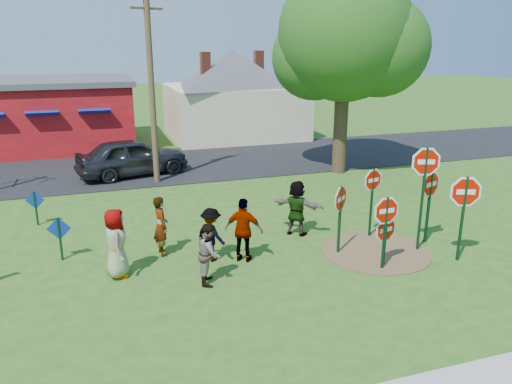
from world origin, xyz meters
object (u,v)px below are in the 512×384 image
Objects in this scene: person_a at (116,243)px; leafy_tree at (348,41)px; stop_sign_a at (386,217)px; utility_pole at (151,82)px; stop_sign_d at (430,189)px; suv at (132,157)px; person_b at (161,226)px; stop_sign_b at (373,186)px; stop_sign_c at (425,175)px.

person_a is 14.20m from leafy_tree.
utility_pole is (-4.74, 10.62, 2.80)m from stop_sign_a.
stop_sign_a is 0.91× the size of stop_sign_d.
leafy_tree is (9.41, -2.36, 5.04)m from suv.
stop_sign_d is 1.38× the size of person_b.
stop_sign_a is 1.17× the size of person_a.
stop_sign_b is 1.70m from stop_sign_d.
stop_sign_b is at bearing -88.30° from person_a.
stop_sign_a is at bearing -168.76° from suv.
stop_sign_b is 1.73m from stop_sign_c.
stop_sign_d reaches higher than person_b.
stop_sign_c reaches higher than suv.
stop_sign_b is 0.72× the size of stop_sign_c.
person_a is (-7.77, -0.38, -0.74)m from stop_sign_b.
stop_sign_c is 13.53m from suv.
stop_sign_c is (0.81, -1.39, 0.63)m from stop_sign_b.
utility_pole reaches higher than stop_sign_b.
leafy_tree is at bearing 54.89° from stop_sign_b.
person_b is (-6.47, 0.68, -0.80)m from stop_sign_b.
person_b is 12.67m from leafy_tree.
utility_pole is (2.15, 8.82, 3.37)m from person_a.
stop_sign_c is (1.69, 0.79, 0.81)m from stop_sign_a.
stop_sign_d is at bearing 25.52° from stop_sign_a.
stop_sign_d is at bearing -100.08° from leafy_tree.
person_a is at bearing 162.63° from stop_sign_a.
leafy_tree is at bearing 60.68° from stop_sign_d.
person_a is 1.07× the size of person_b.
person_a is (-8.58, 1.02, -1.38)m from stop_sign_c.
utility_pole is at bearing 173.96° from leafy_tree.
utility_pole reaches higher than person_b.
stop_sign_d is at bearing -48.25° from stop_sign_b.
stop_sign_b is at bearing 126.50° from stop_sign_d.
stop_sign_a is 0.27× the size of utility_pole.
stop_sign_a is 0.44× the size of suv.
person_a is at bearing 168.78° from stop_sign_b.
utility_pole is (-5.62, 8.44, 2.63)m from stop_sign_b.
suv is (-0.03, 9.21, 0.01)m from person_b.
stop_sign_c reaches higher than stop_sign_a.
stop_sign_a reaches higher than person_a.
person_b is (-7.28, 2.08, -1.43)m from stop_sign_c.
utility_pole is 0.89× the size of leafy_tree.
leafy_tree reaches higher than stop_sign_a.
stop_sign_b is 10.48m from utility_pole.
stop_sign_c is 9.86m from leafy_tree.
person_a is at bearing -170.41° from stop_sign_c.
stop_sign_c is 0.36× the size of leafy_tree.
stop_sign_d is at bearing -110.04° from person_b.
stop_sign_a is 11.33m from leafy_tree.
utility_pole is 8.73m from leafy_tree.
stop_sign_b reaches higher than suv.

